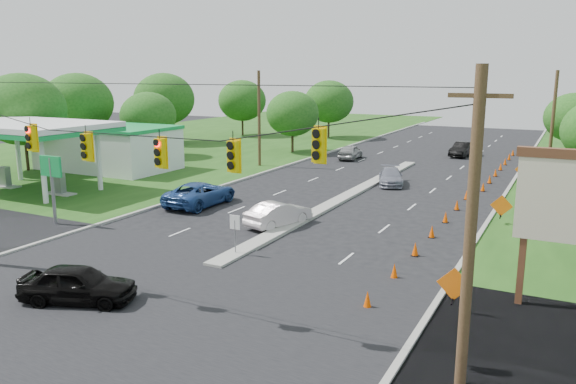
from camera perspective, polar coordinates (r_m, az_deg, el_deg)
The scene contains 43 objects.
ground at distance 23.25m, azimuth -13.44°, elevation -10.49°, with size 160.00×160.00×0.00m, color black.
grass_left at distance 57.81m, azimuth -23.32°, elevation 2.29°, with size 40.00×160.00×0.06m, color #1E4714.
cross_street at distance 23.25m, azimuth -13.44°, elevation -10.49°, with size 160.00×14.00×0.02m, color black.
curb_left at distance 52.91m, azimuth -0.64°, elevation 2.46°, with size 0.25×110.00×0.16m, color gray.
curb_right at distance 47.15m, azimuth 21.62°, elevation 0.43°, with size 0.25×110.00×0.16m, color gray.
median at distance 40.74m, azimuth 6.03°, elevation -0.49°, with size 1.00×34.00×0.18m, color gray.
median_sign at distance 27.33m, azimuth -5.41°, elevation -3.55°, with size 0.55×0.06×2.05m.
signal_span at distance 21.18m, azimuth -15.94°, elevation 1.21°, with size 25.60×0.32×9.00m.
utility_pole_far_left at distance 53.51m, azimuth -2.95°, elevation 7.41°, with size 0.28×0.28×9.00m, color #422D1C.
utility_pole_far_right at distance 51.35m, azimuth 25.27°, elevation 6.10°, with size 0.28×0.28×9.00m, color #422D1C.
gas_station at distance 52.90m, azimuth -18.92°, elevation 4.63°, with size 18.40×19.70×5.20m.
pylon_sign at distance 22.84m, azimuth 26.68°, elevation -1.34°, with size 5.90×2.30×6.12m.
cone_0 at distance 21.88m, azimuth 8.08°, elevation -10.75°, with size 0.32×0.32×0.70m, color #E94900.
cone_1 at distance 25.00m, azimuth 10.75°, elevation -7.90°, with size 0.32×0.32×0.70m, color #E94900.
cone_2 at distance 28.20m, azimuth 12.80°, elevation -5.67°, with size 0.32×0.32×0.70m, color #E94900.
cone_3 at distance 31.48m, azimuth 14.41°, elevation -3.90°, with size 0.32×0.32×0.70m, color #E94900.
cone_4 at distance 34.79m, azimuth 15.72°, elevation -2.46°, with size 0.32×0.32×0.70m, color #E94900.
cone_5 at distance 38.14m, azimuth 16.79°, elevation -1.27°, with size 0.32×0.32×0.70m, color #E94900.
cone_6 at distance 41.51m, azimuth 17.69°, elevation -0.27°, with size 0.32×0.32×0.70m, color #E94900.
cone_7 at distance 44.83m, azimuth 19.21°, elevation 0.50°, with size 0.32×0.32×0.70m, color #E94900.
cone_8 at distance 48.24m, azimuth 19.81°, elevation 1.24°, with size 0.32×0.32×0.70m, color #E94900.
cone_9 at distance 51.67m, azimuth 20.33°, elevation 1.87°, with size 0.32×0.32×0.70m, color #E94900.
cone_10 at distance 55.10m, azimuth 20.79°, elevation 2.43°, with size 0.32×0.32×0.70m, color #E94900.
cone_11 at distance 58.54m, azimuth 21.20°, elevation 2.92°, with size 0.32×0.32×0.70m, color #E94900.
cone_12 at distance 61.99m, azimuth 21.56°, elevation 3.36°, with size 0.32×0.32×0.70m, color #E94900.
cone_13 at distance 65.45m, azimuth 21.88°, elevation 3.75°, with size 0.32×0.32×0.70m, color #E94900.
work_sign_0 at distance 21.83m, azimuth 16.50°, elevation -9.10°, with size 1.27×0.58×1.37m.
work_sign_1 at distance 35.16m, azimuth 20.86°, elevation -1.41°, with size 1.27×0.58×1.37m.
work_sign_2 at distance 48.87m, azimuth 22.78°, elevation 2.02°, with size 1.27×0.58×1.37m.
tree_1 at distance 55.99m, azimuth -25.37°, elevation 7.59°, with size 7.56×7.56×8.82m.
tree_2 at distance 61.40m, azimuth -14.01°, elevation 7.51°, with size 5.88×5.88×6.86m.
tree_3 at distance 72.81m, azimuth -12.46°, elevation 9.21°, with size 7.56×7.56×8.82m.
tree_4 at distance 80.27m, azimuth -4.68°, elevation 9.24°, with size 6.72×6.72×7.84m.
tree_5 at distance 63.01m, azimuth 0.46°, elevation 7.97°, with size 5.88×5.88×6.86m.
tree_6 at distance 77.40m, azimuth 4.18°, elevation 9.15°, with size 6.72×6.72×7.84m.
tree_12 at distance 64.29m, azimuth 27.08°, elevation 6.75°, with size 5.88×5.88×6.86m.
tree_14 at distance 65.48m, azimuth -20.58°, elevation 8.46°, with size 7.56×7.56×8.82m.
black_sedan at distance 23.47m, azimuth -20.57°, elevation -8.76°, with size 1.78×4.43×1.51m, color black.
white_sedan at distance 32.75m, azimuth -0.95°, elevation -2.23°, with size 1.51×4.33×1.43m, color silver.
blue_pickup at distance 38.26m, azimuth -8.89°, elevation -0.16°, with size 2.67×5.79×1.61m, color navy.
silver_car_far at distance 45.56m, azimuth 10.39°, elevation 1.55°, with size 1.85×4.55×1.32m, color gray.
silver_car_oncoming at distance 58.65m, azimuth 6.36°, elevation 4.08°, with size 1.79×4.46×1.52m, color gray.
dark_car_receding at distance 62.99m, azimuth 17.31°, elevation 4.16°, with size 1.62×4.66×1.53m, color black.
Camera 1 is at (14.26, -16.14, 8.77)m, focal length 35.00 mm.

